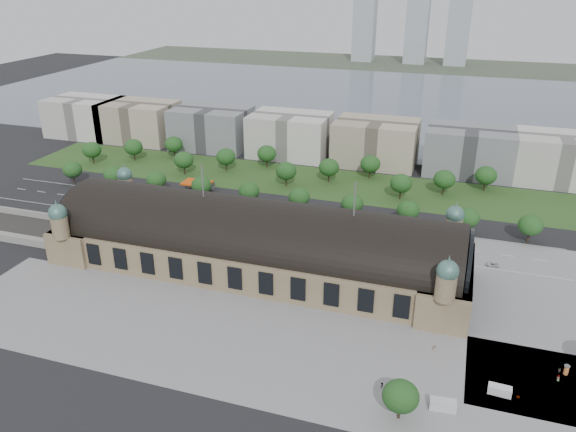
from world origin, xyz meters
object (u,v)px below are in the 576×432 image
(petrol_station, at_px, (202,184))
(parked_car_5, at_px, (168,225))
(pedestrian_2, at_px, (559,370))
(pedestrian_5, at_px, (558,378))
(traffic_car_1, at_px, (110,196))
(van_south, at_px, (441,405))
(parked_car_2, at_px, (159,224))
(parked_car_3, at_px, (188,226))
(parked_car_4, at_px, (205,226))
(traffic_car_2, at_px, (149,215))
(parked_car_1, at_px, (127,215))
(pedestrian_3, at_px, (518,397))
(parked_car_0, at_px, (137,220))
(parked_car_6, at_px, (207,227))
(advertising_column, at_px, (566,370))
(van_east, at_px, (498,390))
(bus_west, at_px, (245,226))
(bus_mid, at_px, (335,235))
(traffic_car_0, at_px, (85,199))
(pedestrian_4, at_px, (382,385))
(traffic_car_5, at_px, (382,236))
(traffic_car_6, at_px, (492,264))
(pedestrian_0, at_px, (434,348))
(bus_east, at_px, (328,234))

(petrol_station, relative_size, parked_car_5, 2.59)
(pedestrian_2, xyz_separation_m, pedestrian_5, (-0.69, -3.80, 0.10))
(traffic_car_1, relative_size, van_south, 0.68)
(parked_car_2, height_order, parked_car_3, parked_car_3)
(parked_car_4, relative_size, parked_car_5, 0.75)
(traffic_car_2, bearing_deg, parked_car_2, 48.44)
(petrol_station, distance_m, parked_car_1, 43.82)
(parked_car_4, height_order, pedestrian_3, pedestrian_3)
(parked_car_0, relative_size, pedestrian_5, 2.21)
(parked_car_6, xyz_separation_m, advertising_column, (132.84, -54.72, 0.70))
(parked_car_4, bearing_deg, van_south, 22.82)
(pedestrian_2, bearing_deg, parked_car_6, 46.92)
(parked_car_0, xyz_separation_m, van_east, (147.45, -65.25, 0.53))
(parked_car_6, relative_size, pedestrian_3, 3.23)
(bus_west, xyz_separation_m, pedestrian_2, (115.85, -58.39, -0.79))
(traffic_car_2, distance_m, bus_mid, 83.48)
(parked_car_1, relative_size, bus_west, 0.47)
(traffic_car_0, distance_m, bus_mid, 122.15)
(advertising_column, relative_size, pedestrian_5, 1.56)
(pedestrian_3, height_order, pedestrian_4, pedestrian_4)
(traffic_car_5, distance_m, pedestrian_5, 93.18)
(pedestrian_3, bearing_deg, bus_west, -11.93)
(parked_car_2, xyz_separation_m, bus_west, (36.30, 7.87, 0.96))
(parked_car_5, bearing_deg, traffic_car_6, 66.35)
(parked_car_4, distance_m, advertising_column, 144.83)
(pedestrian_2, bearing_deg, advertising_column, -117.70)
(bus_west, relative_size, pedestrian_0, 6.91)
(traffic_car_1, bearing_deg, parked_car_1, -122.21)
(traffic_car_0, relative_size, van_east, 0.71)
(bus_east, bearing_deg, pedestrian_0, -137.65)
(parked_car_2, bearing_deg, pedestrian_0, 40.80)
(bus_mid, bearing_deg, parked_car_6, 94.68)
(petrol_station, bearing_deg, parked_car_6, -61.47)
(petrol_station, height_order, parked_car_5, petrol_station)
(traffic_car_5, xyz_separation_m, advertising_column, (61.27, -68.51, 0.79))
(parked_car_0, relative_size, pedestrian_2, 2.46)
(traffic_car_2, height_order, pedestrian_0, pedestrian_0)
(traffic_car_1, bearing_deg, bus_west, -92.69)
(traffic_car_2, xyz_separation_m, bus_west, (45.21, 1.06, 0.94))
(traffic_car_2, xyz_separation_m, traffic_car_6, (144.13, -0.14, -0.02))
(traffic_car_0, height_order, parked_car_3, parked_car_3)
(bus_west, relative_size, bus_east, 1.08)
(bus_mid, height_order, van_south, bus_mid)
(parked_car_4, distance_m, pedestrian_5, 144.15)
(traffic_car_5, relative_size, bus_mid, 0.38)
(traffic_car_0, xyz_separation_m, traffic_car_5, (140.10, 3.79, -0.01))
(parked_car_1, height_order, pedestrian_5, pedestrian_5)
(traffic_car_1, height_order, pedestrian_5, pedestrian_5)
(parked_car_5, distance_m, parked_car_6, 16.79)
(van_south, bearing_deg, pedestrian_4, 163.59)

